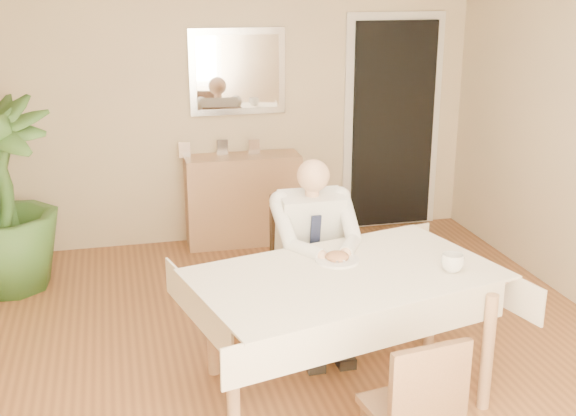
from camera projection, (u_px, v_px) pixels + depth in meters
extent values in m
plane|color=brown|center=(301.00, 368.00, 4.54)|extent=(5.00, 5.00, 0.00)
cube|color=#D2B98F|center=(230.00, 100.00, 6.46)|extent=(4.50, 0.02, 2.60)
cube|color=#D2B98F|center=(556.00, 408.00, 1.83)|extent=(4.50, 0.02, 2.60)
cube|color=silver|center=(559.00, 352.00, 1.81)|extent=(1.34, 0.02, 1.44)
cube|color=white|center=(554.00, 348.00, 1.83)|extent=(1.18, 0.02, 1.28)
cube|color=silver|center=(392.00, 125.00, 6.88)|extent=(0.96, 0.03, 2.10)
cube|color=black|center=(393.00, 126.00, 6.86)|extent=(0.80, 0.05, 1.95)
cube|color=silver|center=(238.00, 72.00, 6.37)|extent=(0.86, 0.03, 0.76)
cube|color=white|center=(238.00, 72.00, 6.35)|extent=(0.74, 0.02, 0.64)
cube|color=#956F4B|center=(346.00, 278.00, 4.09)|extent=(1.77, 1.25, 0.04)
cube|color=#F5E9CB|center=(346.00, 274.00, 4.08)|extent=(1.89, 1.37, 0.01)
cube|color=#F5E9CB|center=(376.00, 331.00, 3.65)|extent=(1.66, 0.41, 0.22)
cube|color=#F5E9CB|center=(321.00, 259.00, 4.58)|extent=(1.66, 0.41, 0.22)
cube|color=#F5E9CB|center=(197.00, 306.00, 3.92)|extent=(0.25, 0.98, 0.22)
cube|color=#F5E9CB|center=(481.00, 277.00, 4.31)|extent=(0.25, 0.98, 0.22)
cylinder|color=#956F4B|center=(233.00, 386.00, 3.70)|extent=(0.07, 0.07, 0.70)
cylinder|color=#956F4B|center=(487.00, 352.00, 4.02)|extent=(0.07, 0.07, 0.70)
cylinder|color=#956F4B|center=(212.00, 322.00, 4.38)|extent=(0.07, 0.07, 0.70)
cylinder|color=#956F4B|center=(431.00, 298.00, 4.71)|extent=(0.07, 0.07, 0.70)
cube|color=#3D291A|center=(308.00, 268.00, 4.91)|extent=(0.50, 0.50, 0.04)
cube|color=#3D291A|center=(300.00, 223.00, 5.01)|extent=(0.45, 0.10, 0.44)
cylinder|color=#3D291A|center=(287.00, 315.00, 4.76)|extent=(0.04, 0.04, 0.44)
cylinder|color=#3D291A|center=(342.00, 309.00, 4.85)|extent=(0.04, 0.04, 0.44)
cylinder|color=#3D291A|center=(275.00, 292.00, 5.11)|extent=(0.04, 0.04, 0.44)
cylinder|color=#3D291A|center=(326.00, 287.00, 5.20)|extent=(0.04, 0.04, 0.44)
cube|color=#3D291A|center=(411.00, 410.00, 3.40)|extent=(0.44, 0.44, 0.04)
cube|color=#3D291A|center=(430.00, 386.00, 3.16)|extent=(0.39, 0.09, 0.39)
cube|color=silver|center=(310.00, 230.00, 4.78)|extent=(0.42, 0.31, 0.55)
cube|color=black|center=(315.00, 240.00, 4.68)|extent=(0.07, 0.08, 0.36)
cylinder|color=tan|center=(312.00, 190.00, 4.65)|extent=(0.09, 0.09, 0.08)
sphere|color=tan|center=(313.00, 176.00, 4.60)|extent=(0.21, 0.21, 0.21)
cube|color=black|center=(303.00, 275.00, 4.65)|extent=(0.13, 0.42, 0.13)
cube|color=black|center=(332.00, 272.00, 4.69)|extent=(0.13, 0.42, 0.13)
cube|color=black|center=(310.00, 328.00, 4.57)|extent=(0.11, 0.12, 0.45)
cube|color=black|center=(340.00, 325.00, 4.61)|extent=(0.11, 0.12, 0.45)
cube|color=black|center=(312.00, 360.00, 4.57)|extent=(0.11, 0.26, 0.07)
cube|color=black|center=(342.00, 356.00, 4.62)|extent=(0.11, 0.26, 0.07)
cylinder|color=white|center=(337.00, 260.00, 4.24)|extent=(0.26, 0.26, 0.02)
ellipsoid|color=brown|center=(337.00, 256.00, 4.24)|extent=(0.14, 0.14, 0.06)
cylinder|color=silver|center=(347.00, 260.00, 4.19)|extent=(0.01, 0.13, 0.01)
cylinder|color=silver|center=(334.00, 261.00, 4.17)|extent=(0.01, 0.13, 0.01)
imported|color=white|center=(453.00, 263.00, 4.08)|extent=(0.16, 0.16, 0.10)
cube|color=#956F4B|center=(243.00, 200.00, 6.58)|extent=(1.04, 0.37, 0.82)
cube|color=silver|center=(184.00, 150.00, 6.37)|extent=(0.10, 0.02, 0.14)
cube|color=silver|center=(222.00, 147.00, 6.46)|extent=(0.10, 0.02, 0.14)
cube|color=silver|center=(254.00, 147.00, 6.48)|extent=(0.10, 0.02, 0.14)
imported|color=#2E511F|center=(1.00, 197.00, 5.50)|extent=(1.09, 1.09, 1.50)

